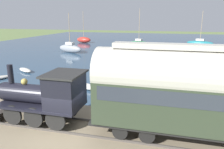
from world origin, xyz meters
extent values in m
plane|color=#607542|center=(0.00, 0.00, 0.00)|extent=(200.00, 200.00, 0.00)
cube|color=#2D4760|center=(43.98, 0.00, 0.00)|extent=(80.00, 80.00, 0.01)
cube|color=#84755B|center=(0.70, 0.00, 0.27)|extent=(5.97, 56.00, 0.54)
cube|color=#4C4742|center=(-0.11, 0.00, 0.60)|extent=(0.07, 54.88, 0.12)
cube|color=#4C4742|center=(1.51, 0.00, 0.60)|extent=(0.07, 54.88, 0.12)
cylinder|color=black|center=(-0.11, 0.26, 1.22)|extent=(0.12, 1.11, 1.11)
cylinder|color=black|center=(1.51, 0.26, 1.22)|extent=(0.12, 1.11, 1.11)
cylinder|color=black|center=(-0.11, 1.55, 1.22)|extent=(0.12, 1.11, 1.11)
cylinder|color=black|center=(1.51, 1.55, 1.22)|extent=(0.12, 1.11, 1.11)
cylinder|color=black|center=(-0.11, 2.84, 1.22)|extent=(0.12, 1.11, 1.11)
cylinder|color=black|center=(1.51, 2.84, 1.22)|extent=(0.12, 1.11, 1.11)
cube|color=black|center=(0.70, 1.55, 1.67)|extent=(2.12, 4.70, 0.12)
cylinder|color=black|center=(0.70, 2.49, 2.25)|extent=(1.04, 2.82, 1.04)
cylinder|color=black|center=(0.70, 3.94, 2.25)|extent=(0.99, 0.08, 0.99)
cylinder|color=black|center=(0.70, 3.34, 3.29)|extent=(0.31, 0.31, 1.06)
sphere|color=tan|center=(0.70, 2.49, 2.91)|extent=(0.36, 0.36, 0.36)
cube|color=black|center=(0.70, 0.02, 2.60)|extent=(2.02, 1.65, 1.74)
cube|color=#282828|center=(0.70, 0.02, 3.52)|extent=(2.22, 1.89, 0.10)
cube|color=#2D2823|center=(0.70, 4.15, 0.84)|extent=(1.92, 0.44, 0.32)
cylinder|color=black|center=(-0.11, -4.44, 1.04)|extent=(0.12, 0.76, 0.76)
cylinder|color=black|center=(1.51, -4.44, 1.04)|extent=(0.12, 0.76, 0.76)
cylinder|color=black|center=(-0.11, -3.16, 1.04)|extent=(0.12, 0.76, 0.76)
cylinder|color=black|center=(1.51, -3.16, 1.04)|extent=(0.12, 0.76, 0.76)
cube|color=black|center=(0.70, -6.75, 1.35)|extent=(2.01, 10.27, 0.16)
cube|color=#2D3828|center=(0.70, -6.75, 2.63)|extent=(2.23, 9.85, 2.40)
cube|color=#2D333D|center=(0.70, -6.75, 3.05)|extent=(2.26, 9.24, 0.67)
cylinder|color=#B2ADA3|center=(0.70, -6.75, 3.83)|extent=(2.34, 9.85, 2.34)
cube|color=#B2ADA3|center=(0.70, -6.75, 5.12)|extent=(0.78, 8.21, 0.24)
ellipsoid|color=gray|center=(27.97, 12.65, 0.75)|extent=(3.13, 5.58, 1.47)
cylinder|color=#9E8460|center=(27.97, 12.65, 4.35)|extent=(0.10, 0.10, 5.73)
cube|color=silver|center=(27.97, 12.65, 1.71)|extent=(1.31, 1.81, 0.45)
ellipsoid|color=#B72D23|center=(44.21, 16.43, 0.74)|extent=(2.77, 4.42, 1.46)
cylinder|color=#9E8460|center=(44.21, 16.43, 4.68)|extent=(0.10, 0.10, 6.43)
ellipsoid|color=#1E707A|center=(45.84, -12.18, 0.55)|extent=(3.58, 6.29, 1.08)
cylinder|color=#9E8460|center=(45.84, -12.18, 4.48)|extent=(0.10, 0.10, 6.80)
cube|color=silver|center=(45.84, -12.18, 1.31)|extent=(1.57, 2.05, 0.45)
ellipsoid|color=#236B42|center=(41.77, 1.71, 0.57)|extent=(2.99, 5.10, 1.11)
cylinder|color=#9E8460|center=(41.77, 1.71, 4.74)|extent=(0.10, 0.10, 7.23)
cube|color=silver|center=(41.77, 1.71, 1.35)|extent=(1.41, 1.67, 0.45)
ellipsoid|color=beige|center=(12.77, 11.43, 0.23)|extent=(1.90, 2.57, 0.44)
ellipsoid|color=#B7B2A3|center=(11.48, -4.38, 0.22)|extent=(2.03, 3.08, 0.43)
ellipsoid|color=silver|center=(8.53, 1.91, 0.25)|extent=(1.82, 2.33, 0.48)
camera|label=1|loc=(-9.31, -5.17, 6.35)|focal=35.00mm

